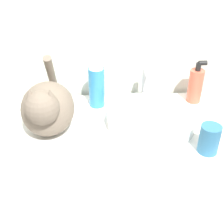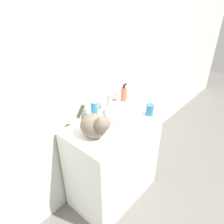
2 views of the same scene
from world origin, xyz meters
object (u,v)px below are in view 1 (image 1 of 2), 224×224
Objects in this scene: cup at (209,139)px; spray_bottle at (97,84)px; soap_bottle at (196,85)px; cat at (47,107)px.

spray_bottle is at bearing 138.69° from cup.
cup is (-0.04, -0.31, -0.02)m from soap_bottle.
cat is at bearing -133.93° from spray_bottle.
spray_bottle reaches higher than cup.
cup is at bearing -97.61° from soap_bottle.
soap_bottle is at bearing 108.84° from cat.
cat is at bearing -161.82° from soap_bottle.
cat reaches higher than soap_bottle.
spray_bottle is 0.46m from cup.
spray_bottle reaches higher than soap_bottle.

